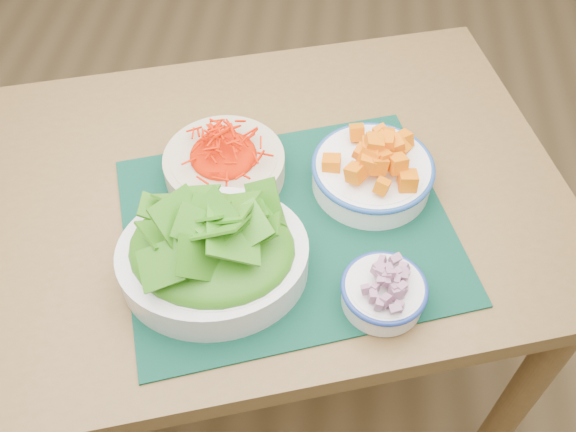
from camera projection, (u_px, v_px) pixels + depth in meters
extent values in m
plane|color=olive|center=(243.00, 411.00, 1.61)|extent=(4.00, 4.00, 0.00)
cube|color=brown|center=(244.00, 199.00, 1.09)|extent=(1.24, 1.01, 0.04)
cylinder|color=brown|center=(519.00, 397.00, 1.26)|extent=(0.06, 0.06, 0.71)
cylinder|color=brown|center=(31.00, 238.00, 1.50)|extent=(0.06, 0.06, 0.71)
cylinder|color=brown|center=(419.00, 176.00, 1.62)|extent=(0.06, 0.06, 0.71)
cube|color=black|center=(288.00, 228.00, 1.02)|extent=(0.62, 0.56, 0.00)
cylinder|color=#C8B795|center=(225.00, 166.00, 1.07)|extent=(0.25, 0.25, 0.05)
ellipsoid|color=#F02300|center=(223.00, 150.00, 1.04)|extent=(0.18, 0.18, 0.03)
cylinder|color=white|center=(372.00, 175.00, 1.06)|extent=(0.24, 0.24, 0.05)
torus|color=#1F4791|center=(373.00, 166.00, 1.04)|extent=(0.20, 0.20, 0.01)
ellipsoid|color=orange|center=(375.00, 154.00, 1.02)|extent=(0.17, 0.17, 0.05)
ellipsoid|color=#1B600A|center=(210.00, 235.00, 0.90)|extent=(0.25, 0.21, 0.07)
cylinder|color=silver|center=(383.00, 294.00, 0.92)|extent=(0.13, 0.13, 0.04)
torus|color=navy|center=(384.00, 287.00, 0.91)|extent=(0.13, 0.13, 0.01)
ellipsoid|color=maroon|center=(386.00, 281.00, 0.89)|extent=(0.10, 0.10, 0.03)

